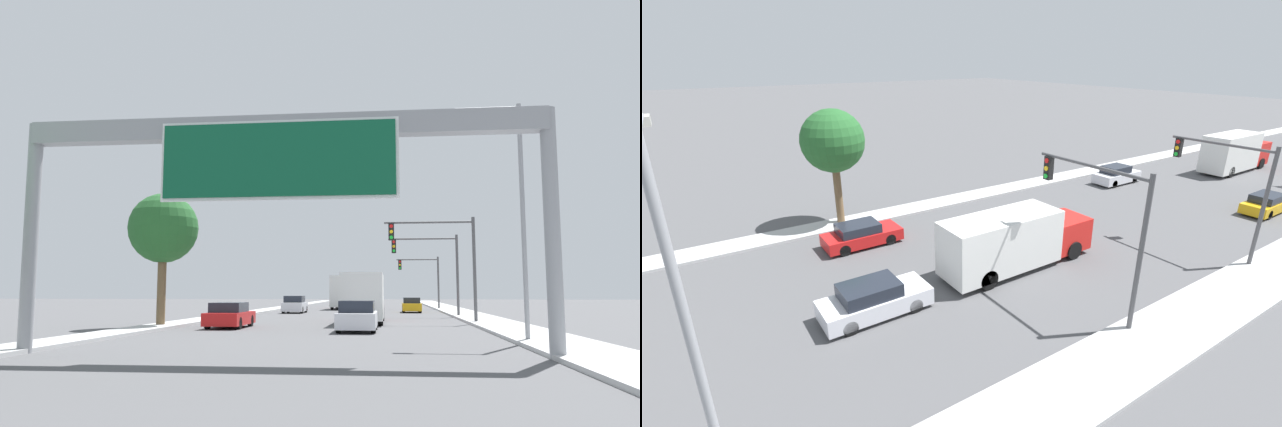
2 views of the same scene
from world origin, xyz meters
TOP-DOWN VIEW (x-y plane):
  - median_strip_left at (-9.00, 60.00)m, footprint 2.00×120.00m
  - car_far_right at (1.75, 30.04)m, footprint 1.87×4.64m
  - car_near_left at (5.25, 57.68)m, footprint 1.70×4.41m
  - car_far_left at (-5.25, 55.05)m, footprint 1.85×4.25m
  - car_near_center at (-5.25, 32.20)m, footprint 1.87×4.38m
  - truck_box_primary at (-1.75, 67.48)m, footprint 2.42×8.73m
  - truck_box_secondary at (1.75, 37.65)m, footprint 2.37×8.64m
  - traffic_light_near_intersection at (6.74, 38.00)m, footprint 5.56×0.32m
  - traffic_light_mid_block at (6.78, 48.00)m, footprint 5.36×0.32m
  - palm_tree_background at (-9.15, 32.32)m, footprint 3.87×3.87m
  - street_lamp_right at (8.25, 23.94)m, footprint 2.91×0.28m

SIDE VIEW (x-z plane):
  - median_strip_left at x=-9.00m, z-range 0.00..0.15m
  - car_near_center at x=-5.25m, z-range -0.03..1.32m
  - car_near_left at x=5.25m, z-range -0.03..1.33m
  - car_far_right at x=1.75m, z-range -0.04..1.46m
  - car_far_left at x=-5.25m, z-range -0.05..1.49m
  - truck_box_secondary at x=1.75m, z-range 0.04..3.05m
  - truck_box_primary at x=-1.75m, z-range 0.02..3.60m
  - traffic_light_mid_block at x=6.78m, z-range 1.17..7.47m
  - traffic_light_near_intersection at x=6.74m, z-range 1.21..7.71m
  - palm_tree_background at x=-9.15m, z-range 1.70..9.08m
  - street_lamp_right at x=8.25m, z-range 0.84..10.24m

